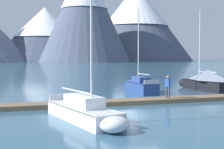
# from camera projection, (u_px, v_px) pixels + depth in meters

# --- Properties ---
(ground_plane) EXTENTS (700.00, 700.00, 0.00)m
(ground_plane) POSITION_uv_depth(u_px,v_px,m) (146.00, 114.00, 18.62)
(ground_plane) COLOR #335B75
(mountain_east_summit) EXTENTS (75.23, 75.23, 38.37)m
(mountain_east_summit) POSITION_uv_depth(u_px,v_px,m) (45.00, 32.00, 223.85)
(mountain_east_summit) COLOR #424C60
(mountain_east_summit) RESTS_ON ground
(mountain_rear_spur) EXTENTS (56.60, 56.60, 63.80)m
(mountain_rear_spur) POSITION_uv_depth(u_px,v_px,m) (84.00, 7.00, 194.04)
(mountain_rear_spur) COLOR #4C566B
(mountain_rear_spur) RESTS_ON ground
(mountain_north_horn) EXTENTS (85.16, 85.16, 57.92)m
(mountain_north_horn) POSITION_uv_depth(u_px,v_px,m) (136.00, 20.00, 238.81)
(mountain_north_horn) COLOR #424C60
(mountain_north_horn) RESTS_ON ground
(dock) EXTENTS (28.85, 2.90, 0.30)m
(dock) POSITION_uv_depth(u_px,v_px,m) (121.00, 102.00, 22.37)
(dock) COLOR brown
(dock) RESTS_ON ground
(sailboat_second_berth) EXTENTS (2.85, 6.95, 8.56)m
(sailboat_second_berth) POSITION_uv_depth(u_px,v_px,m) (86.00, 111.00, 16.22)
(sailboat_second_berth) COLOR silver
(sailboat_second_berth) RESTS_ON ground
(sailboat_mid_dock_port) EXTENTS (1.71, 5.47, 7.99)m
(sailboat_mid_dock_port) POSITION_uv_depth(u_px,v_px,m) (139.00, 86.00, 29.53)
(sailboat_mid_dock_port) COLOR navy
(sailboat_mid_dock_port) RESTS_ON ground
(sailboat_mid_dock_starboard) EXTENTS (1.99, 6.87, 8.09)m
(sailboat_mid_dock_starboard) POSITION_uv_depth(u_px,v_px,m) (203.00, 81.00, 31.39)
(sailboat_mid_dock_starboard) COLOR black
(sailboat_mid_dock_starboard) RESTS_ON ground
(person_on_dock) EXTENTS (0.32, 0.57, 1.69)m
(person_on_dock) POSITION_uv_depth(u_px,v_px,m) (168.00, 85.00, 23.15)
(person_on_dock) COLOR #384256
(person_on_dock) RESTS_ON dock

